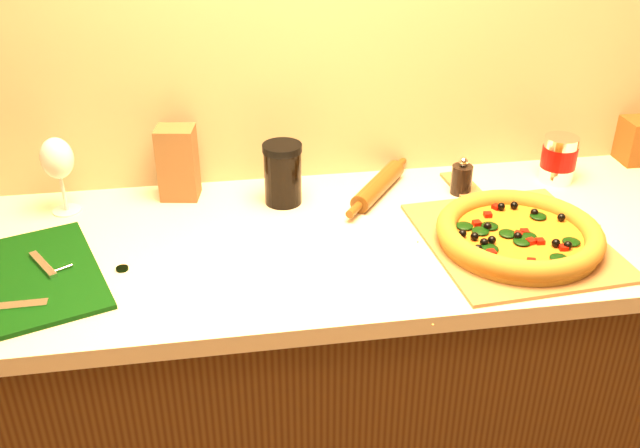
{
  "coord_description": "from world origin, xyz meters",
  "views": [
    {
      "loc": [
        -0.31,
        0.03,
        1.72
      ],
      "look_at": [
        -0.1,
        1.38,
        0.96
      ],
      "focal_mm": 40.0,
      "sensor_mm": 36.0,
      "label": 1
    }
  ],
  "objects_px": {
    "pizza_peel": "(510,237)",
    "pizza": "(519,234)",
    "cutting_board": "(28,278)",
    "rolling_pin": "(378,186)",
    "coffee_canister": "(559,158)",
    "dark_jar": "(283,174)",
    "wine_glass": "(57,160)",
    "pepper_grinder": "(462,178)"
  },
  "relations": [
    {
      "from": "pizza_peel",
      "to": "pizza",
      "type": "bearing_deg",
      "value": -92.19
    },
    {
      "from": "cutting_board",
      "to": "pizza",
      "type": "bearing_deg",
      "value": -20.49
    },
    {
      "from": "cutting_board",
      "to": "rolling_pin",
      "type": "xyz_separation_m",
      "value": [
        0.8,
        0.28,
        0.02
      ]
    },
    {
      "from": "coffee_canister",
      "to": "dark_jar",
      "type": "xyz_separation_m",
      "value": [
        -0.73,
        -0.01,
        0.01
      ]
    },
    {
      "from": "dark_jar",
      "to": "coffee_canister",
      "type": "bearing_deg",
      "value": 0.94
    },
    {
      "from": "pizza",
      "to": "dark_jar",
      "type": "bearing_deg",
      "value": 148.84
    },
    {
      "from": "cutting_board",
      "to": "coffee_canister",
      "type": "bearing_deg",
      "value": -6.63
    },
    {
      "from": "pizza",
      "to": "wine_glass",
      "type": "height_order",
      "value": "wine_glass"
    },
    {
      "from": "pizza_peel",
      "to": "pepper_grinder",
      "type": "height_order",
      "value": "pepper_grinder"
    },
    {
      "from": "pizza_peel",
      "to": "wine_glass",
      "type": "height_order",
      "value": "wine_glass"
    },
    {
      "from": "pizza_peel",
      "to": "pepper_grinder",
      "type": "bearing_deg",
      "value": 94.66
    },
    {
      "from": "wine_glass",
      "to": "dark_jar",
      "type": "relative_size",
      "value": 1.24
    },
    {
      "from": "cutting_board",
      "to": "dark_jar",
      "type": "relative_size",
      "value": 2.86
    },
    {
      "from": "pizza_peel",
      "to": "rolling_pin",
      "type": "bearing_deg",
      "value": 128.75
    },
    {
      "from": "rolling_pin",
      "to": "dark_jar",
      "type": "relative_size",
      "value": 1.89
    },
    {
      "from": "pizza_peel",
      "to": "wine_glass",
      "type": "bearing_deg",
      "value": 159.65
    },
    {
      "from": "wine_glass",
      "to": "dark_jar",
      "type": "bearing_deg",
      "value": -3.63
    },
    {
      "from": "cutting_board",
      "to": "pepper_grinder",
      "type": "bearing_deg",
      "value": -5.17
    },
    {
      "from": "rolling_pin",
      "to": "wine_glass",
      "type": "xyz_separation_m",
      "value": [
        -0.77,
        0.03,
        0.11
      ]
    },
    {
      "from": "coffee_canister",
      "to": "rolling_pin",
      "type": "bearing_deg",
      "value": -179.23
    },
    {
      "from": "cutting_board",
      "to": "coffee_canister",
      "type": "relative_size",
      "value": 3.59
    },
    {
      "from": "pizza",
      "to": "coffee_canister",
      "type": "height_order",
      "value": "coffee_canister"
    },
    {
      "from": "coffee_canister",
      "to": "pizza_peel",
      "type": "bearing_deg",
      "value": -130.9
    },
    {
      "from": "pizza_peel",
      "to": "rolling_pin",
      "type": "relative_size",
      "value": 2.05
    },
    {
      "from": "rolling_pin",
      "to": "dark_jar",
      "type": "bearing_deg",
      "value": -178.72
    },
    {
      "from": "pizza_peel",
      "to": "coffee_canister",
      "type": "relative_size",
      "value": 4.87
    },
    {
      "from": "pizza_peel",
      "to": "pepper_grinder",
      "type": "relative_size",
      "value": 6.0
    },
    {
      "from": "pizza_peel",
      "to": "pepper_grinder",
      "type": "xyz_separation_m",
      "value": [
        -0.04,
        0.24,
        0.04
      ]
    },
    {
      "from": "cutting_board",
      "to": "coffee_canister",
      "type": "height_order",
      "value": "coffee_canister"
    },
    {
      "from": "pizza_peel",
      "to": "dark_jar",
      "type": "distance_m",
      "value": 0.56
    },
    {
      "from": "pepper_grinder",
      "to": "coffee_canister",
      "type": "height_order",
      "value": "coffee_canister"
    },
    {
      "from": "pepper_grinder",
      "to": "rolling_pin",
      "type": "distance_m",
      "value": 0.21
    },
    {
      "from": "pizza_peel",
      "to": "coffee_canister",
      "type": "distance_m",
      "value": 0.36
    },
    {
      "from": "pepper_grinder",
      "to": "rolling_pin",
      "type": "xyz_separation_m",
      "value": [
        -0.21,
        0.03,
        -0.02
      ]
    },
    {
      "from": "wine_glass",
      "to": "pizza_peel",
      "type": "bearing_deg",
      "value": -16.08
    },
    {
      "from": "pizza",
      "to": "wine_glass",
      "type": "relative_size",
      "value": 1.91
    },
    {
      "from": "cutting_board",
      "to": "pepper_grinder",
      "type": "relative_size",
      "value": 4.43
    },
    {
      "from": "cutting_board",
      "to": "dark_jar",
      "type": "bearing_deg",
      "value": 6.71
    },
    {
      "from": "wine_glass",
      "to": "dark_jar",
      "type": "xyz_separation_m",
      "value": [
        0.53,
        -0.03,
        -0.06
      ]
    },
    {
      "from": "pizza_peel",
      "to": "coffee_canister",
      "type": "bearing_deg",
      "value": 44.83
    },
    {
      "from": "coffee_canister",
      "to": "wine_glass",
      "type": "bearing_deg",
      "value": 179.01
    },
    {
      "from": "rolling_pin",
      "to": "cutting_board",
      "type": "bearing_deg",
      "value": -161.11
    }
  ]
}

